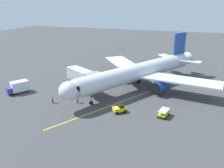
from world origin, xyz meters
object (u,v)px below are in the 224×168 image
(tug_near_nose, at_px, (120,109))
(box_truck_portside, at_px, (18,87))
(ground_crew_marshaller, at_px, (53,99))
(airplane, at_px, (139,72))
(jet_bridge, at_px, (85,77))
(baggage_cart_starboard_side, at_px, (164,113))
(ground_crew_wing_walker, at_px, (77,99))

(tug_near_nose, height_order, box_truck_portside, box_truck_portside)
(ground_crew_marshaller, distance_m, box_truck_portside, 10.55)
(airplane, height_order, jet_bridge, airplane)
(jet_bridge, distance_m, tug_near_nose, 12.00)
(ground_crew_marshaller, bearing_deg, baggage_cart_starboard_side, -176.71)
(jet_bridge, xyz_separation_m, baggage_cart_starboard_side, (-17.61, 5.54, -3.11))
(ground_crew_wing_walker, relative_size, baggage_cart_starboard_side, 0.60)
(baggage_cart_starboard_side, bearing_deg, ground_crew_marshaller, 3.29)
(airplane, relative_size, ground_crew_marshaller, 21.26)
(ground_crew_wing_walker, distance_m, box_truck_portside, 14.93)
(ground_crew_marshaller, height_order, tug_near_nose, ground_crew_marshaller)
(box_truck_portside, bearing_deg, tug_near_nose, 175.22)
(box_truck_portside, relative_size, baggage_cart_starboard_side, 1.72)
(jet_bridge, relative_size, baggage_cart_starboard_side, 3.77)
(airplane, height_order, box_truck_portside, airplane)
(ground_crew_marshaller, relative_size, tug_near_nose, 0.63)
(jet_bridge, height_order, baggage_cart_starboard_side, jet_bridge)
(jet_bridge, relative_size, box_truck_portside, 2.19)
(jet_bridge, distance_m, box_truck_portside, 15.28)
(ground_crew_wing_walker, bearing_deg, ground_crew_marshaller, 20.54)
(ground_crew_wing_walker, height_order, box_truck_portside, box_truck_portside)
(jet_bridge, relative_size, ground_crew_wing_walker, 6.29)
(airplane, bearing_deg, box_truck_portside, 24.52)
(jet_bridge, xyz_separation_m, box_truck_portside, (14.45, 4.37, -2.38))
(box_truck_portside, distance_m, baggage_cart_starboard_side, 32.09)
(box_truck_portside, bearing_deg, ground_crew_wing_walker, 177.40)
(airplane, height_order, tug_near_nose, airplane)
(ground_crew_marshaller, bearing_deg, airplane, -136.67)
(ground_crew_wing_walker, bearing_deg, jet_bridge, -84.81)
(airplane, xyz_separation_m, tug_near_nose, (0.69, 13.34, -3.30))
(ground_crew_wing_walker, xyz_separation_m, tug_near_nose, (-9.23, 1.34, -0.18))
(box_truck_portside, bearing_deg, jet_bridge, -163.18)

